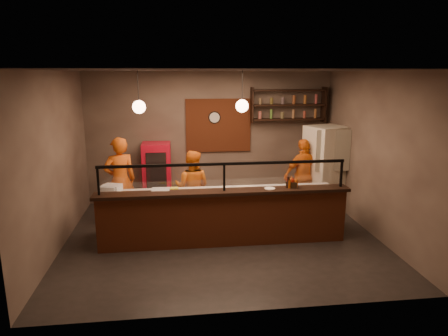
{
  "coord_description": "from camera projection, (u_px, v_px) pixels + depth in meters",
  "views": [
    {
      "loc": [
        -0.85,
        -7.24,
        3.14
      ],
      "look_at": [
        0.07,
        0.3,
        1.34
      ],
      "focal_mm": 32.0,
      "sensor_mm": 36.0,
      "label": 1
    }
  ],
  "objects": [
    {
      "name": "counter_ledge",
      "position": [
        224.0,
        192.0,
        7.29
      ],
      "size": [
        4.7,
        0.37,
        0.06
      ],
      "primitive_type": "cube",
      "color": "black",
      "rests_on": "service_counter"
    },
    {
      "name": "rolling_pin",
      "position": [
        168.0,
        189.0,
        7.83
      ],
      "size": [
        0.4,
        0.09,
        0.07
      ],
      "primitive_type": "cylinder",
      "rotation": [
        0.0,
        1.57,
        0.05
      ],
      "color": "yellow",
      "rests_on": "worktop"
    },
    {
      "name": "pepper_mill",
      "position": [
        288.0,
        182.0,
        7.42
      ],
      "size": [
        0.06,
        0.06,
        0.22
      ],
      "primitive_type": "cylinder",
      "rotation": [
        0.0,
        0.0,
        0.35
      ],
      "color": "black",
      "rests_on": "counter_ledge"
    },
    {
      "name": "prep_tub_b",
      "position": [
        112.0,
        189.0,
        7.67
      ],
      "size": [
        0.39,
        0.35,
        0.16
      ],
      "primitive_type": "cube",
      "rotation": [
        0.0,
        0.0,
        -0.32
      ],
      "color": "silver",
      "rests_on": "worktop"
    },
    {
      "name": "worktop",
      "position": [
        221.0,
        192.0,
        7.81
      ],
      "size": [
        4.6,
        0.75,
        0.05
      ],
      "primitive_type": "cube",
      "color": "silver",
      "rests_on": "worktop_cabinet"
    },
    {
      "name": "sneeze_guard",
      "position": [
        224.0,
        174.0,
        7.22
      ],
      "size": [
        4.5,
        0.05,
        0.52
      ],
      "color": "white",
      "rests_on": "counter_ledge"
    },
    {
      "name": "pendant_right",
      "position": [
        242.0,
        106.0,
        7.47
      ],
      "size": [
        0.24,
        0.24,
        0.77
      ],
      "color": "black",
      "rests_on": "ceiling"
    },
    {
      "name": "prep_tub_c",
      "position": [
        161.0,
        193.0,
        7.39
      ],
      "size": [
        0.34,
        0.28,
        0.16
      ],
      "primitive_type": "cube",
      "rotation": [
        0.0,
        0.0,
        -0.06
      ],
      "color": "silver",
      "rests_on": "worktop"
    },
    {
      "name": "wall_right",
      "position": [
        374.0,
        154.0,
        7.81
      ],
      "size": [
        0.0,
        5.0,
        5.0
      ],
      "primitive_type": "plane",
      "rotation": [
        1.57,
        0.0,
        -1.57
      ],
      "color": "#796758",
      "rests_on": "floor"
    },
    {
      "name": "wall_shelving",
      "position": [
        288.0,
        105.0,
        9.73
      ],
      "size": [
        1.84,
        0.28,
        0.85
      ],
      "color": "black",
      "rests_on": "wall_back"
    },
    {
      "name": "ceiling",
      "position": [
        222.0,
        70.0,
        7.08
      ],
      "size": [
        6.0,
        6.0,
        0.0
      ],
      "primitive_type": "plane",
      "rotation": [
        3.14,
        0.0,
        0.0
      ],
      "color": "#332B27",
      "rests_on": "wall_back"
    },
    {
      "name": "floor",
      "position": [
        222.0,
        238.0,
        7.82
      ],
      "size": [
        6.0,
        6.0,
        0.0
      ],
      "primitive_type": "plane",
      "color": "black",
      "rests_on": "ground"
    },
    {
      "name": "fridge",
      "position": [
        325.0,
        168.0,
        9.31
      ],
      "size": [
        1.04,
        1.0,
        1.97
      ],
      "primitive_type": "cube",
      "rotation": [
        0.0,
        0.0,
        0.35
      ],
      "color": "beige",
      "rests_on": "floor"
    },
    {
      "name": "brick_patch",
      "position": [
        218.0,
        125.0,
        9.79
      ],
      "size": [
        1.6,
        0.04,
        1.3
      ],
      "primitive_type": "cube",
      "color": "brown",
      "rests_on": "wall_back"
    },
    {
      "name": "small_plate",
      "position": [
        270.0,
        188.0,
        7.4
      ],
      "size": [
        0.25,
        0.25,
        0.01
      ],
      "primitive_type": "cylinder",
      "rotation": [
        0.0,
        0.0,
        -0.37
      ],
      "color": "white",
      "rests_on": "counter_ledge"
    },
    {
      "name": "prep_tub_a",
      "position": [
        109.0,
        190.0,
        7.63
      ],
      "size": [
        0.37,
        0.32,
        0.16
      ],
      "primitive_type": "cube",
      "rotation": [
        0.0,
        0.0,
        -0.26
      ],
      "color": "silver",
      "rests_on": "worktop"
    },
    {
      "name": "wall_back",
      "position": [
        210.0,
        138.0,
        9.87
      ],
      "size": [
        6.0,
        0.0,
        6.0
      ],
      "primitive_type": "plane",
      "rotation": [
        1.57,
        0.0,
        0.0
      ],
      "color": "#796758",
      "rests_on": "floor"
    },
    {
      "name": "wall_front",
      "position": [
        245.0,
        199.0,
        5.04
      ],
      "size": [
        6.0,
        0.0,
        6.0
      ],
      "primitive_type": "plane",
      "rotation": [
        -1.57,
        0.0,
        0.0
      ],
      "color": "#796758",
      "rests_on": "floor"
    },
    {
      "name": "pizza_dough",
      "position": [
        246.0,
        188.0,
        7.97
      ],
      "size": [
        0.58,
        0.58,
        0.01
      ],
      "primitive_type": "cylinder",
      "rotation": [
        0.0,
        0.0,
        -0.39
      ],
      "color": "white",
      "rests_on": "worktop"
    },
    {
      "name": "cook_right",
      "position": [
        303.0,
        176.0,
        9.19
      ],
      "size": [
        1.07,
        0.63,
        1.7
      ],
      "primitive_type": "imported",
      "rotation": [
        0.0,
        0.0,
        3.37
      ],
      "color": "orange",
      "rests_on": "floor"
    },
    {
      "name": "cook_mid",
      "position": [
        192.0,
        187.0,
        8.48
      ],
      "size": [
        0.91,
        0.8,
        1.58
      ],
      "primitive_type": "imported",
      "rotation": [
        0.0,
        0.0,
        2.84
      ],
      "color": "orange",
      "rests_on": "floor"
    },
    {
      "name": "service_counter",
      "position": [
        224.0,
        219.0,
        7.42
      ],
      "size": [
        4.6,
        0.25,
        1.0
      ],
      "primitive_type": "cube",
      "color": "brown",
      "rests_on": "floor"
    },
    {
      "name": "wall_clock",
      "position": [
        214.0,
        117.0,
        9.73
      ],
      "size": [
        0.3,
        0.04,
        0.3
      ],
      "primitive_type": "cylinder",
      "rotation": [
        1.57,
        0.0,
        0.0
      ],
      "color": "black",
      "rests_on": "wall_back"
    },
    {
      "name": "worktop_cabinet",
      "position": [
        221.0,
        214.0,
        7.92
      ],
      "size": [
        4.6,
        0.75,
        0.85
      ],
      "primitive_type": "cube",
      "color": "gray",
      "rests_on": "floor"
    },
    {
      "name": "condiment_caddy",
      "position": [
        292.0,
        184.0,
        7.49
      ],
      "size": [
        0.25,
        0.23,
        0.11
      ],
      "primitive_type": "cube",
      "rotation": [
        0.0,
        0.0,
        -0.41
      ],
      "color": "black",
      "rests_on": "counter_ledge"
    },
    {
      "name": "wall_left",
      "position": [
        55.0,
        162.0,
        7.1
      ],
      "size": [
        0.0,
        5.0,
        5.0
      ],
      "primitive_type": "plane",
      "rotation": [
        1.57,
        0.0,
        1.57
      ],
      "color": "#796758",
      "rests_on": "floor"
    },
    {
      "name": "pendant_left",
      "position": [
        139.0,
        107.0,
        7.25
      ],
      "size": [
        0.24,
        0.24,
        0.77
      ],
      "color": "black",
      "rests_on": "ceiling"
    },
    {
      "name": "cook_left",
      "position": [
        120.0,
        181.0,
        8.46
      ],
      "size": [
        0.79,
        0.66,
        1.86
      ],
      "primitive_type": "imported",
      "rotation": [
        0.0,
        0.0,
        3.51
      ],
      "color": "#DB5B14",
      "rests_on": "floor"
    },
    {
      "name": "red_cooler",
      "position": [
        157.0,
        175.0,
        9.56
      ],
      "size": [
        0.66,
        0.61,
        1.55
      ],
      "primitive_type": "cube",
      "rotation": [
        0.0,
        0.0,
        0.0
      ],
      "color": "red",
      "rests_on": "floor"
    }
  ]
}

